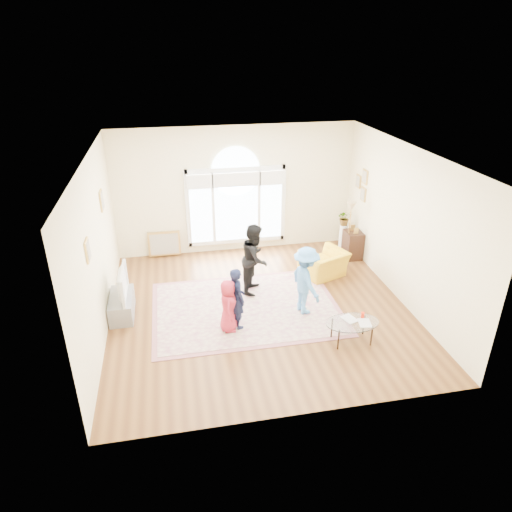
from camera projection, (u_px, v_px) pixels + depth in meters
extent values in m
plane|color=#573318|center=(259.00, 308.00, 9.42)|extent=(6.00, 6.00, 0.00)
plane|color=#F8EDC0|center=(236.00, 190.00, 11.38)|extent=(6.00, 0.00, 6.00)
plane|color=#F8EDC0|center=(305.00, 325.00, 6.07)|extent=(6.00, 0.00, 6.00)
plane|color=#F8EDC0|center=(97.00, 250.00, 8.20)|extent=(0.00, 6.00, 6.00)
plane|color=#F8EDC0|center=(404.00, 226.00, 9.24)|extent=(0.00, 6.00, 6.00)
plane|color=white|center=(260.00, 154.00, 8.03)|extent=(6.00, 6.00, 0.00)
cube|color=white|center=(237.00, 241.00, 11.93)|extent=(2.50, 0.08, 0.10)
cube|color=white|center=(236.00, 169.00, 11.10)|extent=(2.50, 0.08, 0.10)
cube|color=white|center=(188.00, 209.00, 11.30)|extent=(0.10, 0.08, 2.00)
cube|color=white|center=(283.00, 203.00, 11.73)|extent=(0.10, 0.08, 2.00)
cube|color=#C6E2FF|center=(201.00, 208.00, 11.36)|extent=(0.55, 0.02, 1.80)
cube|color=#C6E2FF|center=(271.00, 204.00, 11.67)|extent=(0.55, 0.02, 1.80)
cube|color=#C6E2FF|center=(236.00, 206.00, 11.52)|extent=(1.10, 0.02, 1.80)
cylinder|color=#C6E2FF|center=(236.00, 171.00, 11.12)|extent=(1.20, 0.02, 1.20)
cube|color=white|center=(213.00, 208.00, 11.40)|extent=(0.07, 0.04, 1.80)
cube|color=white|center=(259.00, 205.00, 11.61)|extent=(0.07, 0.04, 1.80)
cube|color=white|center=(200.00, 181.00, 10.98)|extent=(0.65, 0.12, 0.35)
cube|color=white|center=(236.00, 179.00, 11.13)|extent=(1.20, 0.12, 0.35)
cube|color=white|center=(272.00, 177.00, 11.29)|extent=(0.65, 0.12, 0.35)
cube|color=tan|center=(101.00, 200.00, 9.14)|extent=(0.03, 0.34, 0.40)
cube|color=#ADA38E|center=(102.00, 200.00, 9.14)|extent=(0.01, 0.28, 0.34)
cube|color=tan|center=(88.00, 250.00, 7.24)|extent=(0.03, 0.30, 0.36)
cube|color=#ADA38E|center=(89.00, 250.00, 7.24)|extent=(0.01, 0.24, 0.30)
cube|color=tan|center=(365.00, 177.00, 10.86)|extent=(0.03, 0.28, 0.34)
cube|color=#ADA38E|center=(364.00, 177.00, 10.86)|extent=(0.01, 0.22, 0.28)
cube|color=tan|center=(363.00, 194.00, 11.05)|extent=(0.03, 0.28, 0.34)
cube|color=#ADA38E|center=(362.00, 194.00, 11.04)|extent=(0.01, 0.22, 0.28)
cube|color=tan|center=(358.00, 181.00, 11.26)|extent=(0.03, 0.26, 0.32)
cube|color=#ADA38E|center=(358.00, 181.00, 11.26)|extent=(0.01, 0.20, 0.26)
cube|color=beige|center=(246.00, 308.00, 9.41)|extent=(3.60, 2.60, 0.02)
cube|color=#9C5E64|center=(246.00, 308.00, 9.41)|extent=(3.80, 2.80, 0.01)
cube|color=gray|center=(122.00, 306.00, 9.12)|extent=(0.45, 1.00, 0.42)
imported|color=black|center=(119.00, 284.00, 8.90)|extent=(0.13, 1.01, 0.58)
cube|color=#54EBDA|center=(123.00, 283.00, 8.91)|extent=(0.02, 0.83, 0.47)
ellipsoid|color=silver|center=(352.00, 323.00, 8.22)|extent=(0.99, 0.64, 0.02)
cylinder|color=black|center=(364.00, 325.00, 8.52)|extent=(0.03, 0.03, 0.40)
cylinder|color=black|center=(332.00, 328.00, 8.42)|extent=(0.03, 0.03, 0.40)
cylinder|color=black|center=(372.00, 336.00, 8.20)|extent=(0.03, 0.03, 0.40)
cylinder|color=black|center=(338.00, 340.00, 8.10)|extent=(0.03, 0.03, 0.40)
imported|color=#B2A58C|center=(345.00, 321.00, 8.23)|extent=(0.30, 0.35, 0.03)
imported|color=#B2A58C|center=(359.00, 323.00, 8.16)|extent=(0.26, 0.33, 0.02)
cylinder|color=red|center=(363.00, 315.00, 8.31)|extent=(0.07, 0.07, 0.12)
imported|color=gold|center=(324.00, 264.00, 10.57)|extent=(1.19, 1.12, 0.62)
cube|color=black|center=(353.00, 245.00, 11.44)|extent=(0.40, 0.50, 0.70)
cylinder|color=black|center=(346.00, 258.00, 11.52)|extent=(0.20, 0.20, 0.02)
cylinder|color=#AA813F|center=(349.00, 234.00, 11.23)|extent=(0.02, 0.02, 1.35)
cone|color=#CCB284|center=(351.00, 206.00, 10.91)|extent=(0.31, 0.31, 0.22)
cylinder|color=white|center=(343.00, 238.00, 11.85)|extent=(0.20, 0.20, 0.70)
imported|color=#33722D|center=(345.00, 218.00, 11.61)|extent=(0.40, 0.36, 0.40)
cube|color=tan|center=(166.00, 256.00, 11.66)|extent=(0.80, 0.14, 0.62)
imported|color=#B7253B|center=(228.00, 306.00, 8.49)|extent=(0.41, 0.56, 1.04)
imported|color=#131935|center=(237.00, 298.00, 8.56)|extent=(0.40, 0.51, 1.23)
imported|color=black|center=(255.00, 258.00, 9.74)|extent=(0.84, 0.92, 1.54)
imported|color=#4E8FD7|center=(306.00, 281.00, 8.98)|extent=(0.70, 1.00, 1.41)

